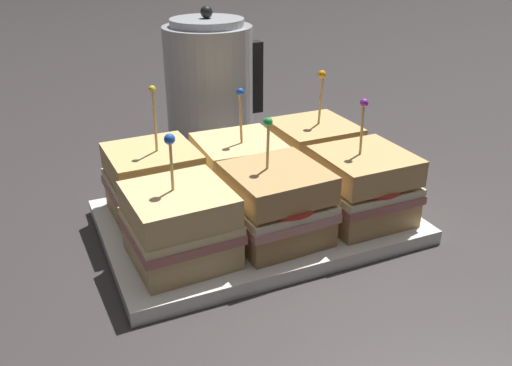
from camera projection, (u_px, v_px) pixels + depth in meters
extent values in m
plane|color=#383333|center=(256.00, 227.00, 0.71)|extent=(6.00, 6.00, 0.00)
cube|color=white|center=(256.00, 224.00, 0.71)|extent=(0.38, 0.26, 0.01)
cube|color=white|center=(256.00, 218.00, 0.70)|extent=(0.38, 0.26, 0.01)
cube|color=#DBB77A|center=(182.00, 245.00, 0.60)|extent=(0.11, 0.11, 0.03)
cube|color=#B26B60|center=(180.00, 229.00, 0.59)|extent=(0.12, 0.12, 0.01)
cube|color=beige|center=(180.00, 221.00, 0.59)|extent=(0.11, 0.11, 0.01)
cube|color=#E8C281|center=(179.00, 204.00, 0.58)|extent=(0.11, 0.11, 0.03)
cylinder|color=tan|center=(172.00, 169.00, 0.56)|extent=(0.00, 0.01, 0.07)
sphere|color=blue|center=(170.00, 139.00, 0.55)|extent=(0.01, 0.01, 0.01)
cube|color=tan|center=(273.00, 225.00, 0.64)|extent=(0.11, 0.11, 0.03)
cube|color=tan|center=(274.00, 209.00, 0.63)|extent=(0.12, 0.12, 0.01)
cube|color=beige|center=(274.00, 202.00, 0.63)|extent=(0.11, 0.11, 0.01)
cylinder|color=red|center=(281.00, 204.00, 0.61)|extent=(0.08, 0.08, 0.00)
cube|color=tan|center=(274.00, 183.00, 0.62)|extent=(0.11, 0.11, 0.03)
cylinder|color=tan|center=(268.00, 149.00, 0.61)|extent=(0.00, 0.01, 0.07)
sphere|color=green|center=(268.00, 122.00, 0.59)|extent=(0.01, 0.01, 0.01)
cube|color=tan|center=(361.00, 206.00, 0.69)|extent=(0.11, 0.11, 0.03)
cube|color=#B26B60|center=(362.00, 191.00, 0.68)|extent=(0.11, 0.11, 0.01)
cube|color=beige|center=(363.00, 184.00, 0.68)|extent=(0.11, 0.11, 0.01)
cylinder|color=red|center=(372.00, 185.00, 0.66)|extent=(0.07, 0.07, 0.00)
cube|color=tan|center=(365.00, 166.00, 0.66)|extent=(0.11, 0.11, 0.03)
cylinder|color=tan|center=(362.00, 132.00, 0.65)|extent=(0.00, 0.01, 0.08)
sphere|color=purple|center=(364.00, 103.00, 0.63)|extent=(0.01, 0.01, 0.01)
cube|color=tan|center=(155.00, 201.00, 0.70)|extent=(0.11, 0.11, 0.03)
cube|color=#B26B60|center=(154.00, 186.00, 0.69)|extent=(0.11, 0.11, 0.01)
cube|color=beige|center=(153.00, 180.00, 0.69)|extent=(0.11, 0.11, 0.01)
cylinder|color=red|center=(157.00, 181.00, 0.67)|extent=(0.08, 0.08, 0.00)
cube|color=#E0B771|center=(152.00, 162.00, 0.68)|extent=(0.11, 0.11, 0.03)
cylinder|color=tan|center=(155.00, 125.00, 0.65)|extent=(0.00, 0.01, 0.09)
sphere|color=yellow|center=(152.00, 89.00, 0.63)|extent=(0.01, 0.01, 0.01)
cube|color=#DBB77A|center=(238.00, 187.00, 0.74)|extent=(0.11, 0.11, 0.03)
cube|color=tan|center=(238.00, 173.00, 0.73)|extent=(0.11, 0.11, 0.01)
cube|color=beige|center=(238.00, 166.00, 0.73)|extent=(0.11, 0.11, 0.01)
cube|color=#E8C281|center=(237.00, 152.00, 0.72)|extent=(0.11, 0.11, 0.03)
cylinder|color=tan|center=(243.00, 121.00, 0.69)|extent=(0.00, 0.01, 0.08)
sphere|color=blue|center=(242.00, 92.00, 0.68)|extent=(0.01, 0.01, 0.01)
cube|color=tan|center=(312.00, 171.00, 0.79)|extent=(0.11, 0.11, 0.03)
cube|color=tan|center=(313.00, 157.00, 0.78)|extent=(0.11, 0.11, 0.01)
cube|color=beige|center=(313.00, 151.00, 0.77)|extent=(0.11, 0.11, 0.01)
cylinder|color=red|center=(320.00, 151.00, 0.76)|extent=(0.08, 0.08, 0.00)
cube|color=tan|center=(314.00, 135.00, 0.76)|extent=(0.11, 0.11, 0.03)
cylinder|color=tan|center=(320.00, 103.00, 0.74)|extent=(0.00, 0.01, 0.08)
sphere|color=orange|center=(322.00, 74.00, 0.73)|extent=(0.01, 0.01, 0.01)
cylinder|color=#B7BABF|center=(209.00, 88.00, 0.93)|extent=(0.15, 0.15, 0.21)
cylinder|color=#B7BABF|center=(207.00, 22.00, 0.88)|extent=(0.12, 0.12, 0.01)
sphere|color=black|center=(206.00, 12.00, 0.88)|extent=(0.02, 0.02, 0.02)
cube|color=black|center=(255.00, 77.00, 0.96)|extent=(0.02, 0.02, 0.13)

